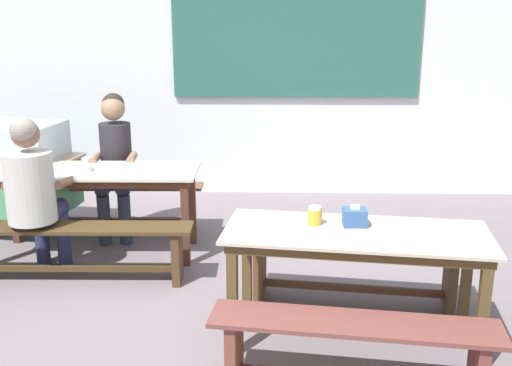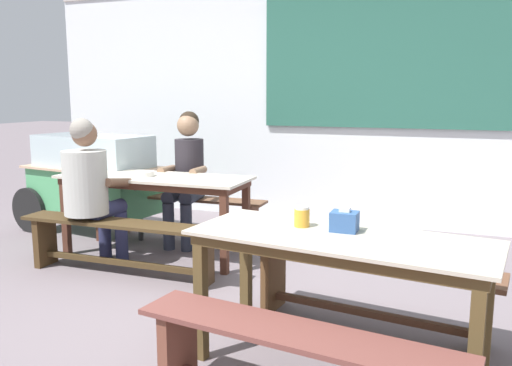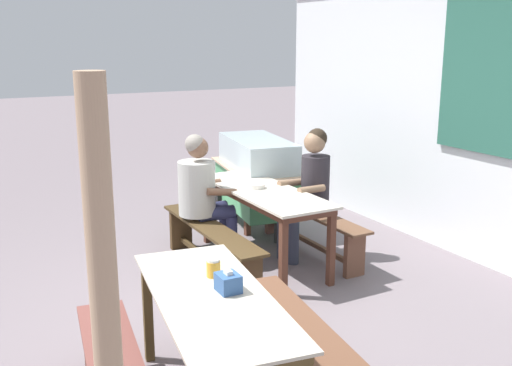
{
  "view_description": "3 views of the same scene",
  "coord_description": "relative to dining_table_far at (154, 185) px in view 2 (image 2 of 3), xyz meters",
  "views": [
    {
      "loc": [
        0.42,
        -3.78,
        1.99
      ],
      "look_at": [
        0.31,
        0.31,
        0.83
      ],
      "focal_mm": 42.32,
      "sensor_mm": 36.0,
      "label": 1
    },
    {
      "loc": [
        1.48,
        -3.03,
        1.47
      ],
      "look_at": [
        0.25,
        0.16,
        0.89
      ],
      "focal_mm": 37.11,
      "sensor_mm": 36.0,
      "label": 2
    },
    {
      "loc": [
        3.79,
        -1.62,
        2.15
      ],
      "look_at": [
        -0.27,
        0.51,
        1.03
      ],
      "focal_mm": 41.47,
      "sensor_mm": 36.0,
      "label": 3
    }
  ],
  "objects": [
    {
      "name": "ground_plane",
      "position": [
        1.06,
        -1.01,
        -0.66
      ],
      "size": [
        40.0,
        40.0,
        0.0
      ],
      "primitive_type": "plane",
      "color": "slate"
    },
    {
      "name": "backdrop_wall",
      "position": [
        1.09,
        1.91,
        0.85
      ],
      "size": [
        7.03,
        0.23,
        2.87
      ],
      "color": "white",
      "rests_on": "ground_plane"
    },
    {
      "name": "dining_table_far",
      "position": [
        0.0,
        0.0,
        0.0
      ],
      "size": [
        1.75,
        0.65,
        0.74
      ],
      "color": "beige",
      "rests_on": "ground_plane"
    },
    {
      "name": "dining_table_near",
      "position": [
        1.99,
        -1.41,
        -0.0
      ],
      "size": [
        1.64,
        0.82,
        0.74
      ],
      "color": "beige",
      "rests_on": "ground_plane"
    },
    {
      "name": "bench_far_back",
      "position": [
        -0.01,
        0.56,
        -0.37
      ],
      "size": [
        1.71,
        0.27,
        0.45
      ],
      "color": "brown",
      "rests_on": "ground_plane"
    },
    {
      "name": "bench_far_front",
      "position": [
        0.01,
        -0.56,
        -0.36
      ],
      "size": [
        1.77,
        0.3,
        0.45
      ],
      "color": "#44321B",
      "rests_on": "ground_plane"
    },
    {
      "name": "bench_near_back",
      "position": [
        2.06,
        -0.85,
        -0.35
      ],
      "size": [
        1.6,
        0.52,
        0.45
      ],
      "color": "brown",
      "rests_on": "ground_plane"
    },
    {
      "name": "bench_near_front",
      "position": [
        1.92,
        -1.96,
        -0.37
      ],
      "size": [
        1.54,
        0.49,
        0.45
      ],
      "color": "brown",
      "rests_on": "ground_plane"
    },
    {
      "name": "food_cart",
      "position": [
        -1.06,
        0.49,
        -0.05
      ],
      "size": [
        1.85,
        0.97,
        1.04
      ],
      "color": "#52A66A",
      "rests_on": "ground_plane"
    },
    {
      "name": "person_center_facing",
      "position": [
        0.07,
        0.49,
        0.08
      ],
      "size": [
        0.42,
        0.54,
        1.3
      ],
      "color": "#33384A",
      "rests_on": "ground_plane"
    },
    {
      "name": "person_left_back_turned",
      "position": [
        -0.3,
        -0.51,
        0.07
      ],
      "size": [
        0.47,
        0.56,
        1.28
      ],
      "color": "#2B2F53",
      "rests_on": "ground_plane"
    },
    {
      "name": "tissue_box",
      "position": [
        1.99,
        -1.3,
        0.13
      ],
      "size": [
        0.14,
        0.12,
        0.13
      ],
      "color": "#325790",
      "rests_on": "dining_table_near"
    },
    {
      "name": "condiment_jar",
      "position": [
        1.75,
        -1.29,
        0.14
      ],
      "size": [
        0.09,
        0.09,
        0.11
      ],
      "color": "gold",
      "rests_on": "dining_table_near"
    },
    {
      "name": "soup_bowl",
      "position": [
        -0.07,
        -0.04,
        0.1
      ],
      "size": [
        0.18,
        0.18,
        0.04
      ],
      "primitive_type": "cylinder",
      "color": "silver",
      "rests_on": "dining_table_far"
    }
  ]
}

